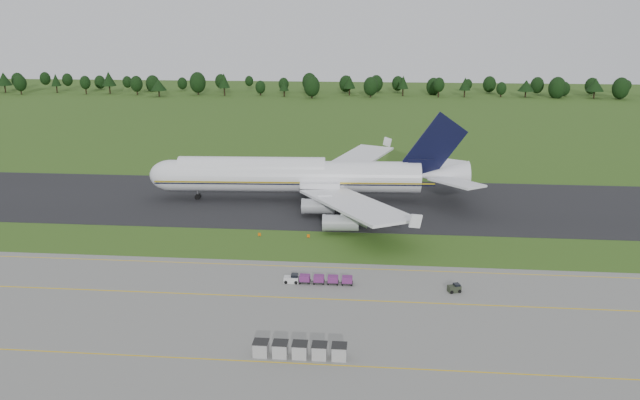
# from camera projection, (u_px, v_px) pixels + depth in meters

# --- Properties ---
(ground) EXTENTS (600.00, 600.00, 0.00)m
(ground) POSITION_uv_depth(u_px,v_px,m) (325.00, 246.00, 112.76)
(ground) COLOR #305319
(ground) RESTS_ON ground
(apron) EXTENTS (300.00, 52.00, 0.06)m
(apron) POSITION_uv_depth(u_px,v_px,m) (304.00, 339.00, 80.26)
(apron) COLOR slate
(apron) RESTS_ON ground
(taxiway) EXTENTS (300.00, 40.00, 0.08)m
(taxiway) POSITION_uv_depth(u_px,v_px,m) (335.00, 202.00, 139.50)
(taxiway) COLOR black
(taxiway) RESTS_ON ground
(apron_markings) EXTENTS (300.00, 30.20, 0.01)m
(apron_markings) POSITION_uv_depth(u_px,v_px,m) (309.00, 314.00, 86.95)
(apron_markings) COLOR #E5B90D
(apron_markings) RESTS_ON apron
(tree_line) EXTENTS (522.43, 22.19, 11.84)m
(tree_line) POSITION_uv_depth(u_px,v_px,m) (364.00, 85.00, 322.79)
(tree_line) COLOR black
(tree_line) RESTS_ON ground
(aircraft) EXTENTS (72.24, 70.44, 20.31)m
(aircraft) POSITION_uv_depth(u_px,v_px,m) (301.00, 175.00, 139.53)
(aircraft) COLOR white
(aircraft) RESTS_ON ground
(baggage_train) EXTENTS (10.75, 1.37, 1.32)m
(baggage_train) POSITION_uv_depth(u_px,v_px,m) (317.00, 279.00, 96.76)
(baggage_train) COLOR silver
(baggage_train) RESTS_ON apron
(utility_cart) EXTENTS (2.11, 1.66, 1.02)m
(utility_cart) POSITION_uv_depth(u_px,v_px,m) (454.00, 289.00, 93.79)
(utility_cart) COLOR #272E20
(utility_cart) RESTS_ON apron
(uld_row) EXTENTS (11.47, 1.87, 1.85)m
(uld_row) POSITION_uv_depth(u_px,v_px,m) (300.00, 350.00, 75.72)
(uld_row) COLOR #A3A3A3
(uld_row) RESTS_ON apron
(edge_markers) EXTENTS (9.84, 0.30, 0.60)m
(edge_markers) POSITION_uv_depth(u_px,v_px,m) (284.00, 235.00, 117.67)
(edge_markers) COLOR #DD5B07
(edge_markers) RESTS_ON ground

